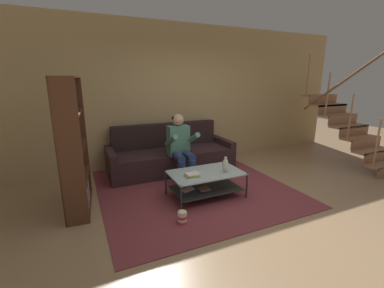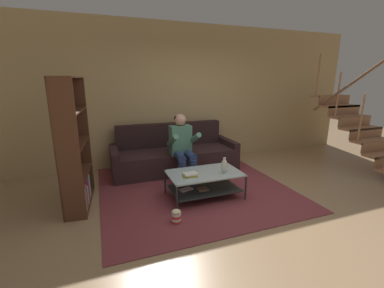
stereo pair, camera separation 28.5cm
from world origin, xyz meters
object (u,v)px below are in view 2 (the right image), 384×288
Objects in this scene: coffee_table at (204,181)px; book_stack at (190,175)px; person_seated_center at (182,145)px; popcorn_tub at (176,216)px; vase at (224,166)px; bookshelf at (73,161)px; couch at (174,155)px.

coffee_table is 4.73× the size of book_stack.
popcorn_tub is at bearing -111.42° from person_seated_center.
vase is 0.54m from book_stack.
bookshelf is (-1.76, -0.44, 0.02)m from person_seated_center.
person_seated_center is (-0.00, -0.53, 0.35)m from couch.
book_stack is at bearing -166.98° from coffee_table.
popcorn_tub is at bearing -137.67° from coffee_table.
coffee_table reaches higher than popcorn_tub.
couch is at bearing 29.06° from bookshelf.
book_stack is (-0.19, -0.91, -0.22)m from person_seated_center.
person_seated_center is at bearing 68.58° from popcorn_tub.
couch is 2.21× the size of coffee_table.
bookshelf reaches higher than vase.
couch is 13.78× the size of popcorn_tub.
couch is at bearing 90.00° from person_seated_center.
vase is (0.35, -1.50, 0.22)m from couch.
vase is at bearing -77.03° from couch.
couch reaches higher than book_stack.
vase is 1.03× the size of book_stack.
coffee_table is at bearing -87.34° from couch.
vase is 1.09m from popcorn_tub.
popcorn_tub is (-0.90, -0.45, -0.42)m from vase.
couch is 2.07× the size of person_seated_center.
bookshelf is 1.65m from popcorn_tub.
book_stack is (-0.19, -1.44, 0.13)m from couch.
person_seated_center is 0.93m from coffee_table.
coffee_table is at bearing 13.02° from book_stack.
vase is at bearing -70.33° from person_seated_center.
couch is at bearing 92.66° from coffee_table.
book_stack is (-0.25, -0.06, 0.15)m from coffee_table.
vase is 2.17m from bookshelf.
person_seated_center is at bearing 14.16° from bookshelf.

